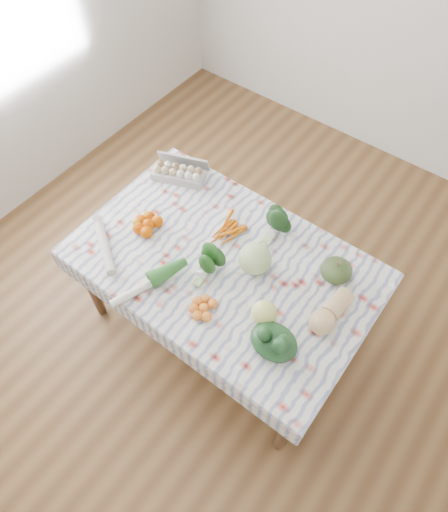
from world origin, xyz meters
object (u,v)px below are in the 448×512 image
at_px(egg_carton, 178,174).
at_px(cabbage, 255,259).
at_px(butternut_squash, 331,311).
at_px(grapefruit, 264,313).
at_px(dining_table, 224,270).
at_px(kabocha_squash, 337,270).

bearing_deg(egg_carton, cabbage, -40.34).
height_order(egg_carton, butternut_squash, butternut_squash).
xyz_separation_m(cabbage, grapefruit, (0.22, -0.23, -0.02)).
xyz_separation_m(egg_carton, grapefruit, (0.98, -0.49, 0.02)).
height_order(dining_table, cabbage, cabbage).
relative_size(butternut_squash, grapefruit, 2.12).
xyz_separation_m(cabbage, butternut_squash, (0.48, -0.01, -0.03)).
bearing_deg(grapefruit, butternut_squash, 38.95).
bearing_deg(cabbage, egg_carton, 160.90).
height_order(dining_table, kabocha_squash, kabocha_squash).
distance_m(kabocha_squash, cabbage, 0.44).
distance_m(egg_carton, grapefruit, 1.10).
bearing_deg(egg_carton, butternut_squash, -33.89).
xyz_separation_m(egg_carton, cabbage, (0.77, -0.26, 0.05)).
height_order(kabocha_squash, cabbage, cabbage).
bearing_deg(egg_carton, kabocha_squash, -23.44).
relative_size(egg_carton, grapefruit, 2.53).
bearing_deg(dining_table, egg_carton, 151.39).
xyz_separation_m(butternut_squash, grapefruit, (-0.26, -0.21, 0.00)).
height_order(egg_carton, grapefruit, grapefruit).
xyz_separation_m(dining_table, grapefruit, (0.37, -0.16, 0.15)).
bearing_deg(butternut_squash, dining_table, -170.22).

